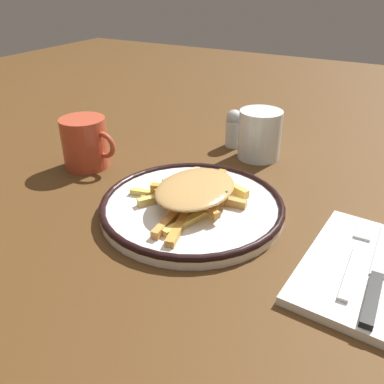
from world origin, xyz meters
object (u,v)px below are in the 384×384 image
at_px(fries_heap, 194,193).
at_px(coffee_mug, 85,143).
at_px(knife, 377,277).
at_px(water_glass, 260,135).
at_px(fork, 356,256).
at_px(salt_shaker, 234,128).
at_px(napkin, 377,274).
at_px(plate, 192,206).

distance_m(fries_heap, coffee_mug, 0.26).
bearing_deg(knife, water_glass, 131.82).
bearing_deg(fork, salt_shaker, 136.07).
bearing_deg(knife, fork, 132.34).
bearing_deg(knife, napkin, 90.61).
distance_m(plate, coffee_mug, 0.26).
height_order(plate, napkin, plate).
relative_size(knife, salt_shaker, 2.68).
distance_m(knife, water_glass, 0.39).
xyz_separation_m(napkin, water_glass, (-0.26, 0.27, 0.04)).
bearing_deg(water_glass, knife, -48.18).
distance_m(water_glass, salt_shaker, 0.07).
relative_size(knife, coffee_mug, 1.88).
bearing_deg(fork, water_glass, 131.75).
height_order(water_glass, salt_shaker, water_glass).
distance_m(napkin, water_glass, 0.38).
relative_size(plate, coffee_mug, 2.52).
relative_size(napkin, knife, 1.05).
distance_m(napkin, fork, 0.03).
bearing_deg(coffee_mug, fork, -7.01).
bearing_deg(salt_shaker, knife, -44.27).
relative_size(coffee_mug, salt_shaker, 1.43).
distance_m(fries_heap, knife, 0.27).
height_order(plate, fork, plate).
bearing_deg(fries_heap, salt_shaker, 101.91).
bearing_deg(knife, fries_heap, 170.97).
relative_size(plate, fries_heap, 1.23).
xyz_separation_m(fries_heap, knife, (0.27, -0.04, -0.02)).
bearing_deg(plate, fries_heap, 13.60).
height_order(plate, coffee_mug, coffee_mug).
distance_m(water_glass, coffee_mug, 0.33).
bearing_deg(salt_shaker, coffee_mug, -131.39).
height_order(coffee_mug, salt_shaker, coffee_mug).
bearing_deg(napkin, fork, 156.56).
bearing_deg(fork, knife, -47.66).
height_order(plate, water_glass, water_glass).
distance_m(fries_heap, napkin, 0.27).
relative_size(plate, knife, 1.34).
height_order(fries_heap, napkin, fries_heap).
bearing_deg(plate, coffee_mug, 168.78).
height_order(napkin, water_glass, water_glass).
relative_size(water_glass, salt_shaker, 1.21).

